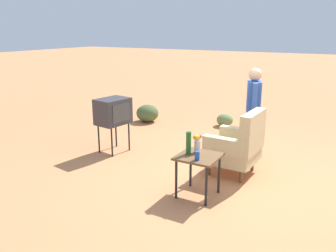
% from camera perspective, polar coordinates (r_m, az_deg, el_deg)
% --- Properties ---
extents(ground_plane, '(60.00, 60.00, 0.00)m').
position_cam_1_polar(ground_plane, '(5.72, 11.66, -8.07)').
color(ground_plane, '#C17A4C').
extents(armchair, '(0.81, 0.81, 1.06)m').
position_cam_1_polar(armchair, '(5.61, 11.44, -3.07)').
color(armchair, brown).
rests_on(armchair, ground).
extents(side_table, '(0.56, 0.56, 0.60)m').
position_cam_1_polar(side_table, '(4.82, 4.99, -5.80)').
color(side_table, black).
rests_on(side_table, ground).
extents(tv_on_stand, '(0.66, 0.53, 1.03)m').
position_cam_1_polar(tv_on_stand, '(6.55, -9.01, 2.33)').
color(tv_on_stand, black).
rests_on(tv_on_stand, ground).
extents(person_standing, '(0.54, 0.33, 1.64)m').
position_cam_1_polar(person_standing, '(6.17, 13.76, 2.74)').
color(person_standing, '#2D3347').
rests_on(person_standing, ground).
extents(bottle_wine_green, '(0.07, 0.07, 0.32)m').
position_cam_1_polar(bottle_wine_green, '(4.79, 3.39, -2.79)').
color(bottle_wine_green, '#1E5623').
rests_on(bottle_wine_green, side_table).
extents(soda_can_blue, '(0.07, 0.07, 0.12)m').
position_cam_1_polar(soda_can_blue, '(4.61, 4.80, -4.87)').
color(soda_can_blue, blue).
rests_on(soda_can_blue, side_table).
extents(flower_vase, '(0.15, 0.10, 0.27)m').
position_cam_1_polar(flower_vase, '(4.86, 4.84, -2.70)').
color(flower_vase, silver).
rests_on(flower_vase, side_table).
extents(shrub_near, '(0.39, 0.39, 0.30)m').
position_cam_1_polar(shrub_near, '(8.47, 9.29, 0.98)').
color(shrub_near, olive).
rests_on(shrub_near, ground).
extents(shrub_far, '(0.56, 0.56, 0.43)m').
position_cam_1_polar(shrub_far, '(8.77, -3.39, 2.11)').
color(shrub_far, '#475B33').
rests_on(shrub_far, ground).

